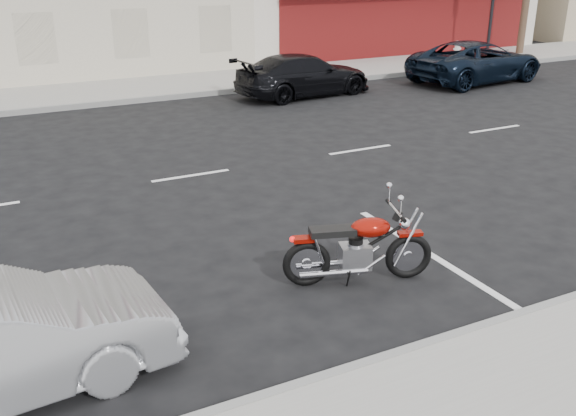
% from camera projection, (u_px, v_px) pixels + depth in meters
% --- Properties ---
extents(ground, '(120.00, 120.00, 0.00)m').
position_uv_depth(ground, '(281.00, 162.00, 13.61)').
color(ground, black).
rests_on(ground, ground).
extents(curb_far, '(80.00, 0.12, 0.16)m').
position_uv_depth(curb_far, '(0.00, 114.00, 17.29)').
color(curb_far, gray).
rests_on(curb_far, ground).
extents(fire_hydrant, '(0.20, 0.20, 0.72)m').
position_uv_depth(fire_hydrant, '(457.00, 49.00, 25.47)').
color(fire_hydrant, beige).
rests_on(fire_hydrant, sidewalk_far).
extents(motorcycle, '(1.99, 0.89, 1.03)m').
position_uv_depth(motorcycle, '(411.00, 246.00, 8.63)').
color(motorcycle, black).
rests_on(motorcycle, ground).
extents(suv_far, '(5.19, 2.86, 1.38)m').
position_uv_depth(suv_far, '(477.00, 62.00, 21.68)').
color(suv_far, black).
rests_on(suv_far, ground).
extents(car_far, '(4.55, 2.25, 1.27)m').
position_uv_depth(car_far, '(304.00, 75.00, 19.62)').
color(car_far, black).
rests_on(car_far, ground).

